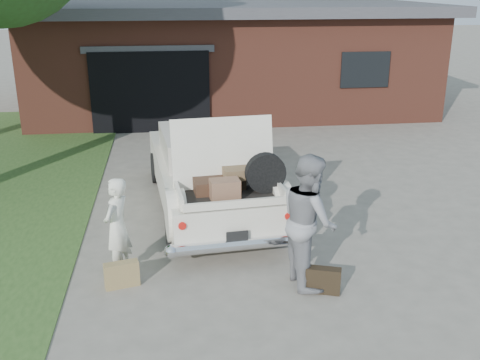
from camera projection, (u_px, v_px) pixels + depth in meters
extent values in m
plane|color=gray|center=(245.00, 263.00, 8.31)|extent=(90.00, 90.00, 0.00)
cube|color=brown|center=(228.00, 59.00, 18.68)|extent=(12.00, 7.00, 3.00)
cube|color=#4C4C51|center=(228.00, 7.00, 18.12)|extent=(12.80, 7.80, 0.30)
cube|color=black|center=(151.00, 92.00, 15.28)|extent=(3.20, 0.30, 2.20)
cube|color=#4C4C51|center=(148.00, 49.00, 14.83)|extent=(3.50, 0.12, 0.18)
cube|color=black|center=(365.00, 70.00, 15.77)|extent=(1.40, 0.08, 1.00)
cylinder|color=#38281E|center=(316.00, 10.00, 23.90)|extent=(0.44, 0.44, 5.57)
cube|color=silver|center=(209.00, 177.00, 10.18)|extent=(2.21, 4.85, 0.61)
cube|color=beige|center=(206.00, 144.00, 10.26)|extent=(1.72, 2.02, 0.49)
cube|color=black|center=(199.00, 133.00, 11.08)|extent=(1.46, 0.21, 0.41)
cube|color=black|center=(214.00, 160.00, 9.44)|extent=(1.46, 0.21, 0.41)
cylinder|color=black|center=(173.00, 231.00, 8.63)|extent=(0.26, 0.64, 0.62)
cylinder|color=black|center=(277.00, 222.00, 8.97)|extent=(0.26, 0.64, 0.62)
cylinder|color=black|center=(157.00, 168.00, 11.57)|extent=(0.26, 0.64, 0.62)
cylinder|color=black|center=(235.00, 162.00, 11.91)|extent=(0.26, 0.64, 0.62)
cylinder|color=silver|center=(237.00, 245.00, 8.04)|extent=(1.94, 0.34, 0.17)
cylinder|color=#A5140F|center=(182.00, 225.00, 7.82)|extent=(0.12, 0.10, 0.11)
cylinder|color=#A5140F|center=(288.00, 216.00, 8.14)|extent=(0.12, 0.10, 0.11)
cube|color=black|center=(237.00, 236.00, 7.98)|extent=(0.32, 0.05, 0.16)
cube|color=black|center=(228.00, 195.00, 8.42)|extent=(1.55, 1.16, 0.04)
cube|color=silver|center=(178.00, 193.00, 8.24)|extent=(0.15, 1.04, 0.17)
cube|color=silver|center=(277.00, 185.00, 8.55)|extent=(0.15, 1.04, 0.17)
cube|color=silver|center=(235.00, 204.00, 7.93)|extent=(1.50, 0.19, 0.11)
cube|color=silver|center=(223.00, 152.00, 8.61)|extent=(1.60, 0.40, 1.07)
cube|color=#472D1E|center=(215.00, 186.00, 8.46)|extent=(0.66, 0.46, 0.20)
cube|color=#8B6047|center=(225.00, 189.00, 8.18)|extent=(0.45, 0.32, 0.30)
cube|color=black|center=(225.00, 182.00, 8.65)|extent=(0.64, 0.45, 0.19)
cube|color=brown|center=(239.00, 173.00, 8.55)|extent=(0.49, 0.34, 0.16)
cylinder|color=black|center=(265.00, 173.00, 8.39)|extent=(0.62, 0.21, 0.61)
imported|color=silver|center=(117.00, 227.00, 7.83)|extent=(0.53, 0.61, 1.42)
imported|color=gray|center=(309.00, 220.00, 7.51)|extent=(0.78, 0.96, 1.84)
cube|color=#9C834F|center=(122.00, 275.00, 7.62)|extent=(0.49, 0.25, 0.36)
cube|color=black|center=(323.00, 280.00, 7.48)|extent=(0.49, 0.29, 0.36)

